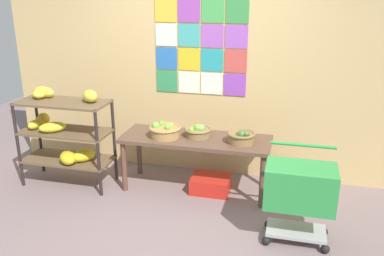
{
  "coord_description": "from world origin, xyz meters",
  "views": [
    {
      "loc": [
        1.12,
        -3.23,
        2.25
      ],
      "look_at": [
        0.09,
        0.87,
        0.79
      ],
      "focal_mm": 38.61,
      "sensor_mm": 36.0,
      "label": 1
    }
  ],
  "objects_px": {
    "display_table": "(196,144)",
    "shopping_cart": "(300,189)",
    "fruit_basket_right": "(241,137)",
    "fruit_basket_back_right": "(198,131)",
    "fruit_basket_left": "(165,131)",
    "produce_crate_under_table": "(211,184)",
    "banana_shelf_unit": "(63,130)"
  },
  "relations": [
    {
      "from": "banana_shelf_unit",
      "to": "fruit_basket_right",
      "type": "relative_size",
      "value": 3.77
    },
    {
      "from": "display_table",
      "to": "fruit_basket_back_right",
      "type": "height_order",
      "value": "fruit_basket_back_right"
    },
    {
      "from": "display_table",
      "to": "shopping_cart",
      "type": "distance_m",
      "value": 1.39
    },
    {
      "from": "fruit_basket_right",
      "to": "display_table",
      "type": "bearing_deg",
      "value": 174.42
    },
    {
      "from": "produce_crate_under_table",
      "to": "fruit_basket_left",
      "type": "bearing_deg",
      "value": -175.9
    },
    {
      "from": "fruit_basket_right",
      "to": "fruit_basket_back_right",
      "type": "height_order",
      "value": "fruit_basket_right"
    },
    {
      "from": "fruit_basket_right",
      "to": "produce_crate_under_table",
      "type": "xyz_separation_m",
      "value": [
        -0.33,
        0.03,
        -0.62
      ]
    },
    {
      "from": "fruit_basket_left",
      "to": "produce_crate_under_table",
      "type": "xyz_separation_m",
      "value": [
        0.53,
        0.04,
        -0.62
      ]
    },
    {
      "from": "fruit_basket_right",
      "to": "banana_shelf_unit",
      "type": "bearing_deg",
      "value": -175.45
    },
    {
      "from": "produce_crate_under_table",
      "to": "shopping_cart",
      "type": "height_order",
      "value": "shopping_cart"
    },
    {
      "from": "banana_shelf_unit",
      "to": "display_table",
      "type": "xyz_separation_m",
      "value": [
        1.53,
        0.21,
        -0.1
      ]
    },
    {
      "from": "display_table",
      "to": "banana_shelf_unit",
      "type": "bearing_deg",
      "value": -172.03
    },
    {
      "from": "banana_shelf_unit",
      "to": "fruit_basket_left",
      "type": "bearing_deg",
      "value": 7.44
    },
    {
      "from": "banana_shelf_unit",
      "to": "display_table",
      "type": "distance_m",
      "value": 1.55
    },
    {
      "from": "banana_shelf_unit",
      "to": "produce_crate_under_table",
      "type": "distance_m",
      "value": 1.82
    },
    {
      "from": "display_table",
      "to": "produce_crate_under_table",
      "type": "xyz_separation_m",
      "value": [
        0.19,
        -0.02,
        -0.47
      ]
    },
    {
      "from": "fruit_basket_back_right",
      "to": "fruit_basket_left",
      "type": "height_order",
      "value": "fruit_basket_left"
    },
    {
      "from": "produce_crate_under_table",
      "to": "fruit_basket_back_right",
      "type": "bearing_deg",
      "value": 161.04
    },
    {
      "from": "banana_shelf_unit",
      "to": "fruit_basket_right",
      "type": "bearing_deg",
      "value": 4.55
    },
    {
      "from": "produce_crate_under_table",
      "to": "banana_shelf_unit",
      "type": "bearing_deg",
      "value": -173.59
    },
    {
      "from": "banana_shelf_unit",
      "to": "fruit_basket_right",
      "type": "xyz_separation_m",
      "value": [
        2.05,
        0.16,
        0.04
      ]
    },
    {
      "from": "display_table",
      "to": "shopping_cart",
      "type": "bearing_deg",
      "value": -34.23
    },
    {
      "from": "display_table",
      "to": "shopping_cart",
      "type": "xyz_separation_m",
      "value": [
        1.15,
        -0.78,
        -0.03
      ]
    },
    {
      "from": "fruit_basket_right",
      "to": "shopping_cart",
      "type": "height_order",
      "value": "shopping_cart"
    },
    {
      "from": "display_table",
      "to": "fruit_basket_left",
      "type": "xyz_separation_m",
      "value": [
        -0.34,
        -0.06,
        0.15
      ]
    },
    {
      "from": "display_table",
      "to": "fruit_basket_right",
      "type": "distance_m",
      "value": 0.54
    },
    {
      "from": "banana_shelf_unit",
      "to": "shopping_cart",
      "type": "bearing_deg",
      "value": -12.0
    },
    {
      "from": "fruit_basket_right",
      "to": "fruit_basket_left",
      "type": "bearing_deg",
      "value": -179.45
    },
    {
      "from": "display_table",
      "to": "produce_crate_under_table",
      "type": "distance_m",
      "value": 0.51
    },
    {
      "from": "fruit_basket_back_right",
      "to": "fruit_basket_left",
      "type": "bearing_deg",
      "value": -165.36
    },
    {
      "from": "fruit_basket_back_right",
      "to": "shopping_cart",
      "type": "bearing_deg",
      "value": -35.94
    },
    {
      "from": "fruit_basket_back_right",
      "to": "fruit_basket_left",
      "type": "distance_m",
      "value": 0.38
    }
  ]
}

